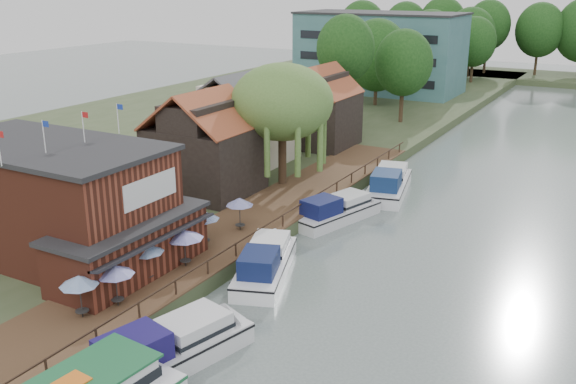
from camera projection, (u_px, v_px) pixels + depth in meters
The scene contains 26 objects.
ground at pixel (276, 319), 35.37m from camera, with size 260.00×260.00×0.00m, color #53605F.
land_bank at pixel (209, 130), 78.17m from camera, with size 50.00×140.00×1.00m, color #384728.
quay_deck at pixel (251, 220), 47.05m from camera, with size 6.00×50.00×0.10m, color #47301E.
quay_rail at pixel (286, 219), 46.06m from camera, with size 0.20×49.00×1.00m, color black, non-canonical shape.
pub at pixel (72, 204), 39.62m from camera, with size 20.00×11.00×7.30m, color maroon, non-canonical shape.
hotel_block at pixel (380, 52), 101.33m from camera, with size 25.40×12.40×12.30m, color #38666B, non-canonical shape.
cottage_a at pixel (204, 142), 52.31m from camera, with size 8.60×7.60×8.50m, color black, non-canonical shape.
cottage_b at pixel (241, 117), 61.99m from camera, with size 9.60×8.60×8.50m, color beige, non-canonical shape.
cottage_c at pixel (320, 106), 67.57m from camera, with size 7.60×7.60×8.50m, color black, non-canonical shape.
willow at pixel (282, 125), 54.05m from camera, with size 8.60×8.60×10.43m, color #476B2D, non-canonical shape.
umbrella_0 at pixel (81, 297), 33.03m from camera, with size 2.03×2.03×2.38m, color navy, non-canonical shape.
umbrella_1 at pixel (116, 285), 34.24m from camera, with size 2.07×2.07×2.38m, color navy, non-canonical shape.
umbrella_2 at pixel (147, 262), 37.06m from camera, with size 2.12×2.12×2.38m, color navy, non-canonical shape.
umbrella_3 at pixel (185, 248), 39.03m from camera, with size 2.37×2.37×2.38m, color #201A91, non-canonical shape.
umbrella_4 at pixel (204, 228), 42.18m from camera, with size 2.08×2.08×2.38m, color #1B4197, non-canonical shape.
umbrella_5 at pixel (240, 214), 44.79m from camera, with size 1.94×1.94×2.38m, color navy, non-canonical shape.
cruiser_0 at pixel (168, 344), 30.71m from camera, with size 3.26×10.09×2.45m, color silver, non-canonical shape.
cruiser_1 at pixel (265, 259), 40.31m from camera, with size 3.11×9.62×2.32m, color white, non-canonical shape.
cruiser_2 at pixel (336, 207), 49.57m from camera, with size 2.99×9.26×2.22m, color silver, non-canonical shape.
cruiser_3 at pixel (389, 180), 55.91m from camera, with size 3.32×10.27×2.50m, color silver, non-canonical shape.
bank_tree_0 at pixel (345, 73), 74.54m from camera, with size 6.72×6.72×13.31m, color #143811, non-canonical shape.
bank_tree_1 at pixel (403, 76), 78.56m from camera, with size 7.08×7.08×11.42m, color #143811, non-canonical shape.
bank_tree_2 at pixel (377, 62), 89.59m from camera, with size 8.75×8.75×12.00m, color #143811, non-canonical shape.
bank_tree_3 at pixel (430, 49), 104.07m from camera, with size 8.89×8.89×12.59m, color #143811, non-canonical shape.
bank_tree_4 at pixel (473, 50), 110.29m from camera, with size 7.44×7.44×11.22m, color #143811, non-canonical shape.
bank_tree_5 at pixel (470, 42), 116.71m from camera, with size 8.94×8.94×12.51m, color #143811, non-canonical shape.
Camera 1 is at (16.00, -27.04, 17.73)m, focal length 40.00 mm.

